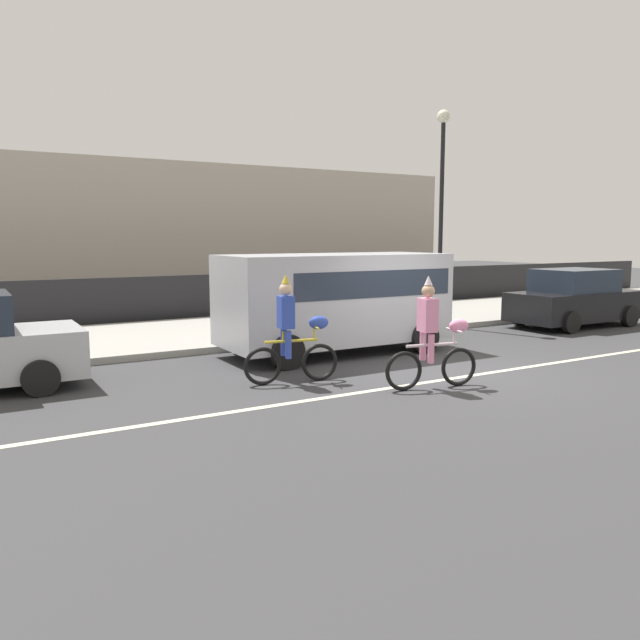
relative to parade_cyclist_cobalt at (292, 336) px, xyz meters
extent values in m
plane|color=#38383A|center=(2.96, -0.69, -0.84)|extent=(80.00, 80.00, 0.00)
cube|color=beige|center=(2.96, -1.19, -0.84)|extent=(36.00, 0.14, 0.01)
cube|color=#9E9B93|center=(2.96, 5.81, -0.77)|extent=(60.00, 5.00, 0.15)
cube|color=black|center=(2.96, 8.71, -0.14)|extent=(40.00, 0.08, 1.40)
cube|color=#B2A899|center=(0.61, 17.31, 1.82)|extent=(28.00, 8.00, 5.33)
torus|color=black|center=(0.50, -0.09, -0.51)|extent=(0.67, 0.19, 0.67)
torus|color=black|center=(-0.53, 0.10, -0.51)|extent=(0.67, 0.19, 0.67)
cylinder|color=gold|center=(-0.01, 0.00, -0.09)|extent=(0.96, 0.23, 0.05)
cylinder|color=gold|center=(-0.16, 0.03, 0.00)|extent=(0.04, 0.04, 0.18)
cylinder|color=gold|center=(0.40, -0.07, 0.02)|extent=(0.04, 0.04, 0.23)
cylinder|color=gold|center=(0.40, -0.07, 0.14)|extent=(0.12, 0.50, 0.03)
ellipsoid|color=#2D47B2|center=(0.48, -0.09, 0.21)|extent=(0.39, 0.26, 0.24)
cube|color=#2D47B2|center=(-0.11, 0.02, 0.42)|extent=(0.29, 0.36, 0.56)
sphere|color=beige|center=(-0.11, 0.02, 0.82)|extent=(0.22, 0.22, 0.22)
cone|color=gold|center=(-0.11, 0.02, 1.00)|extent=(0.14, 0.14, 0.16)
cylinder|color=#2D47B2|center=(-0.14, -0.12, -0.13)|extent=(0.11, 0.11, 0.48)
cylinder|color=#2D47B2|center=(-0.09, 0.16, -0.13)|extent=(0.11, 0.11, 0.48)
torus|color=black|center=(2.36, -1.65, -0.51)|extent=(0.67, 0.20, 0.67)
torus|color=black|center=(1.34, -1.45, -0.51)|extent=(0.67, 0.20, 0.67)
cylinder|color=silver|center=(1.85, -1.55, -0.09)|extent=(0.96, 0.24, 0.05)
cylinder|color=silver|center=(1.70, -1.52, 0.00)|extent=(0.04, 0.04, 0.18)
cylinder|color=silver|center=(2.26, -1.63, 0.02)|extent=(0.04, 0.04, 0.23)
cylinder|color=silver|center=(2.26, -1.63, 0.14)|extent=(0.13, 0.50, 0.03)
ellipsoid|color=pink|center=(2.34, -1.65, 0.21)|extent=(0.39, 0.27, 0.24)
cube|color=pink|center=(1.75, -1.53, 0.42)|extent=(0.30, 0.36, 0.56)
sphere|color=tan|center=(1.75, -1.53, 0.82)|extent=(0.22, 0.22, 0.22)
cone|color=silver|center=(1.75, -1.53, 1.00)|extent=(0.14, 0.14, 0.16)
cylinder|color=pink|center=(1.72, -1.67, -0.13)|extent=(0.11, 0.11, 0.48)
cylinder|color=pink|center=(1.78, -1.39, -0.13)|extent=(0.11, 0.11, 0.48)
cube|color=silver|center=(2.12, 2.01, 0.39)|extent=(5.00, 2.00, 1.90)
cube|color=#283342|center=(2.52, 2.01, 0.74)|extent=(3.90, 2.02, 0.56)
cylinder|color=black|center=(3.82, 1.01, -0.49)|extent=(0.70, 0.22, 0.70)
cylinder|color=black|center=(3.82, 3.01, -0.49)|extent=(0.70, 0.22, 0.70)
cylinder|color=black|center=(0.42, 1.01, -0.49)|extent=(0.70, 0.22, 0.70)
cylinder|color=black|center=(0.42, 3.01, -0.49)|extent=(0.70, 0.22, 0.70)
cube|color=black|center=(10.26, 2.07, -0.24)|extent=(4.10, 1.72, 0.80)
cube|color=#232D3D|center=(10.16, 2.07, 0.48)|extent=(2.10, 1.58, 0.64)
cylinder|color=black|center=(11.53, 1.21, -0.54)|extent=(0.60, 0.20, 0.60)
cylinder|color=black|center=(11.53, 2.93, -0.54)|extent=(0.60, 0.20, 0.60)
cylinder|color=black|center=(8.99, 1.21, -0.54)|extent=(0.60, 0.20, 0.60)
cylinder|color=black|center=(8.99, 2.93, -0.54)|extent=(0.60, 0.20, 0.60)
cylinder|color=black|center=(-3.94, 1.24, -0.54)|extent=(0.60, 0.20, 0.60)
cylinder|color=black|center=(-3.94, 2.96, -0.54)|extent=(0.60, 0.20, 0.60)
cylinder|color=black|center=(6.87, 4.03, 2.06)|extent=(0.12, 0.12, 5.50)
sphere|color=#EAEACC|center=(6.87, 4.03, 4.99)|extent=(0.36, 0.36, 0.36)
camera|label=1|loc=(-5.03, -9.51, 1.73)|focal=35.00mm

